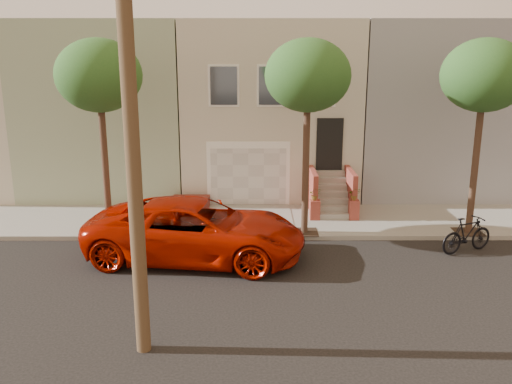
{
  "coord_description": "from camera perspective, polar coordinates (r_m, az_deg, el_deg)",
  "views": [
    {
      "loc": [
        -0.67,
        -13.6,
        6.21
      ],
      "look_at": [
        -0.62,
        3.0,
        1.78
      ],
      "focal_mm": 38.76,
      "sensor_mm": 36.0,
      "label": 1
    }
  ],
  "objects": [
    {
      "name": "pickup_truck",
      "position": [
        16.52,
        -6.17,
        -3.92
      ],
      "size": [
        6.76,
        3.74,
        1.79
      ],
      "primitive_type": "imported",
      "rotation": [
        0.0,
        0.0,
        1.45
      ],
      "color": "#A41000",
      "rests_on": "ground"
    },
    {
      "name": "tree_left",
      "position": [
        18.18,
        -15.91,
        11.37
      ],
      "size": [
        2.7,
        2.57,
        6.3
      ],
      "color": "#2D2116",
      "rests_on": "sidewalk"
    },
    {
      "name": "tree_right",
      "position": [
        18.94,
        22.5,
        10.94
      ],
      "size": [
        2.7,
        2.57,
        6.3
      ],
      "color": "#2D2116",
      "rests_on": "sidewalk"
    },
    {
      "name": "ground",
      "position": [
        14.97,
        2.44,
        -9.6
      ],
      "size": [
        90.0,
        90.0,
        0.0
      ],
      "primitive_type": "plane",
      "color": "black",
      "rests_on": "ground"
    },
    {
      "name": "sidewalk",
      "position": [
        19.93,
        1.76,
        -3.01
      ],
      "size": [
        40.0,
        3.7,
        0.15
      ],
      "primitive_type": "cube",
      "color": "#99988B",
      "rests_on": "ground"
    },
    {
      "name": "tree_mid",
      "position": [
        17.61,
        5.38,
        11.76
      ],
      "size": [
        2.7,
        2.57,
        6.3
      ],
      "color": "#2D2116",
      "rests_on": "sidewalk"
    },
    {
      "name": "motorcycle",
      "position": [
        18.22,
        20.95,
        -4.13
      ],
      "size": [
        1.95,
        1.25,
        1.14
      ],
      "primitive_type": "imported",
      "rotation": [
        0.0,
        0.0,
        1.98
      ],
      "color": "black",
      "rests_on": "ground"
    },
    {
      "name": "house_row",
      "position": [
        24.93,
        1.38,
        9.02
      ],
      "size": [
        33.1,
        11.7,
        7.0
      ],
      "color": "#BBB49F",
      "rests_on": "sidewalk"
    }
  ]
}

